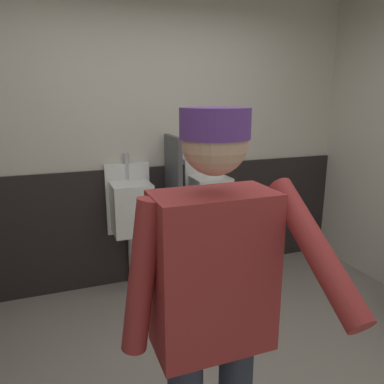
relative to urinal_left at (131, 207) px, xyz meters
The scene contains 6 objects.
wall_back 0.63m from the urinal_left, 48.66° to the left, with size 4.67×0.12×2.66m, color beige.
wainscot_band_back 0.33m from the urinal_left, 36.81° to the left, with size 4.07×0.03×1.10m, color black.
urinal_left is the anchor object (origin of this frame).
urinal_middle 0.75m from the urinal_left, ahead, with size 0.40×0.34×1.24m.
privacy_divider_panel 0.42m from the urinal_left, 10.65° to the right, with size 0.04×0.40×0.90m, color #4C4C51.
person 2.03m from the urinal_left, 92.67° to the right, with size 0.66×0.60×1.70m.
Camera 1 is at (-0.80, -1.61, 1.73)m, focal length 34.94 mm.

